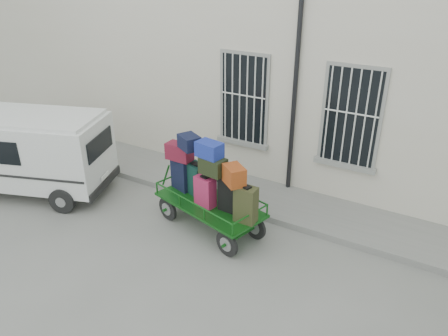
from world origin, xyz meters
TOP-DOWN VIEW (x-y plane):
  - ground at (0.00, 0.00)m, footprint 80.00×80.00m
  - building at (0.00, 5.50)m, footprint 24.00×5.15m
  - sidewalk at (0.00, 2.20)m, footprint 24.00×1.70m
  - luggage_cart at (0.06, 0.51)m, footprint 2.96×1.72m
  - van at (-4.80, -0.31)m, footprint 4.42×2.98m

SIDE VIEW (x-z plane):
  - ground at x=0.00m, z-range 0.00..0.00m
  - sidewalk at x=0.00m, z-range 0.00..0.15m
  - luggage_cart at x=0.06m, z-range 0.00..2.12m
  - van at x=-4.80m, z-range 0.15..2.22m
  - building at x=0.00m, z-range 0.00..6.00m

